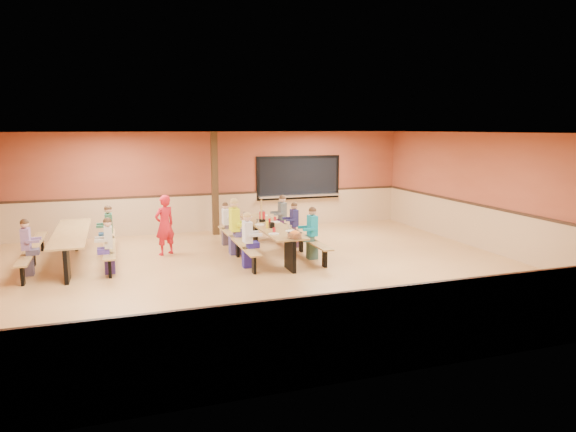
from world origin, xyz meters
name	(u,v)px	position (x,y,z in m)	size (l,w,h in m)	color
ground	(264,273)	(0.00, 0.00, 0.00)	(12.00, 12.00, 0.00)	#9F6C3C
room_envelope	(263,242)	(0.00, 0.00, 0.69)	(12.04, 10.04, 3.02)	brown
kitchen_pass_through	(299,179)	(2.60, 4.96, 1.49)	(2.78, 0.28, 1.38)	black
structural_post	(215,184)	(-0.20, 4.40, 1.50)	(0.18, 0.18, 3.00)	#322110
cafeteria_table_main	(270,233)	(0.62, 1.57, 0.53)	(1.91, 3.70, 0.74)	olive
cafeteria_table_second	(72,241)	(-3.98, 2.25, 0.53)	(1.91, 3.70, 0.74)	olive
seated_child_white_left	(248,240)	(-0.21, 0.56, 0.62)	(0.38, 0.31, 1.24)	silver
seated_adult_yellow	(235,227)	(-0.21, 1.86, 0.69)	(0.45, 0.37, 1.37)	#D4E213
seated_child_grey_left	(226,224)	(-0.21, 2.94, 0.57)	(0.33, 0.27, 1.14)	silver
seated_child_teal_right	(312,233)	(1.44, 0.80, 0.62)	(0.39, 0.32, 1.24)	#107B91
seated_child_navy_right	(294,225)	(1.44, 2.10, 0.59)	(0.35, 0.29, 1.17)	#1F1C4E
seated_child_char_right	(282,218)	(1.44, 3.09, 0.62)	(0.39, 0.32, 1.24)	#4B5256
seated_child_purple_sec	(26,248)	(-4.80, 1.42, 0.60)	(0.37, 0.30, 1.20)	slate
seated_child_green_sec	(109,231)	(-3.15, 2.73, 0.61)	(0.38, 0.31, 1.23)	#2D6247
seated_child_tan_sec	(109,246)	(-3.15, 1.04, 0.60)	(0.37, 0.30, 1.20)	#AB9F8A
standing_woman	(165,225)	(-1.85, 2.37, 0.75)	(0.54, 0.36, 1.49)	red
punch_pitcher	(262,216)	(0.63, 2.29, 0.85)	(0.16, 0.16, 0.22)	red
chip_bowl	(295,235)	(0.69, -0.08, 0.81)	(0.32, 0.32, 0.15)	orange
napkin_dispenser	(272,225)	(0.56, 1.21, 0.80)	(0.10, 0.14, 0.13)	black
condiment_mustard	(267,225)	(0.44, 1.20, 0.82)	(0.06, 0.06, 0.17)	yellow
condiment_ketchup	(270,222)	(0.60, 1.53, 0.82)	(0.06, 0.06, 0.17)	#B2140F
table_paddle	(261,216)	(0.55, 2.09, 0.88)	(0.16, 0.16, 0.56)	black
place_settings	(270,223)	(0.62, 1.57, 0.80)	(0.65, 3.30, 0.11)	beige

